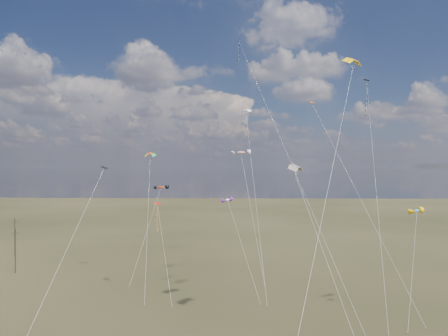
{
  "coord_description": "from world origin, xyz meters",
  "views": [
    {
      "loc": [
        1.75,
        -40.62,
        19.23
      ],
      "look_at": [
        0.0,
        18.0,
        19.0
      ],
      "focal_mm": 32.0,
      "sensor_mm": 36.0,
      "label": 1
    }
  ],
  "objects_px": {
    "utility_pole_near": "(15,250)",
    "utility_pole_far": "(15,236)",
    "parafoil_yellow": "(352,60)",
    "diamond_black_high": "(368,109)"
  },
  "relations": [
    {
      "from": "utility_pole_near",
      "to": "diamond_black_high",
      "type": "bearing_deg",
      "value": -8.44
    },
    {
      "from": "utility_pole_near",
      "to": "utility_pole_far",
      "type": "xyz_separation_m",
      "value": [
        -8.0,
        14.0,
        0.0
      ]
    },
    {
      "from": "diamond_black_high",
      "to": "parafoil_yellow",
      "type": "xyz_separation_m",
      "value": [
        -7.1,
        -16.52,
        3.05
      ]
    },
    {
      "from": "utility_pole_far",
      "to": "parafoil_yellow",
      "type": "height_order",
      "value": "parafoil_yellow"
    },
    {
      "from": "utility_pole_far",
      "to": "diamond_black_high",
      "type": "distance_m",
      "value": 75.6
    },
    {
      "from": "utility_pole_near",
      "to": "parafoil_yellow",
      "type": "distance_m",
      "value": 64.56
    },
    {
      "from": "utility_pole_far",
      "to": "utility_pole_near",
      "type": "bearing_deg",
      "value": -60.26
    },
    {
      "from": "utility_pole_far",
      "to": "parafoil_yellow",
      "type": "relative_size",
      "value": 0.25
    },
    {
      "from": "diamond_black_high",
      "to": "parafoil_yellow",
      "type": "bearing_deg",
      "value": -113.27
    },
    {
      "from": "diamond_black_high",
      "to": "parafoil_yellow",
      "type": "distance_m",
      "value": 18.23
    }
  ]
}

